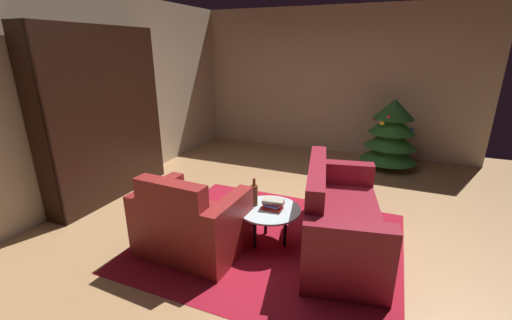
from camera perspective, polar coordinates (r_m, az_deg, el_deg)
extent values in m
plane|color=#A87C52|center=(3.92, 3.08, -11.77)|extent=(8.02, 8.02, 0.00)
cube|color=tan|center=(6.68, 13.28, 12.90)|extent=(5.34, 0.06, 2.72)
cube|color=tan|center=(4.96, -27.20, 9.44)|extent=(0.06, 6.80, 2.72)
cube|color=maroon|center=(3.71, 2.58, -13.67)|extent=(2.66, 2.31, 0.01)
cube|color=black|center=(4.76, -23.53, 6.79)|extent=(0.03, 1.84, 2.25)
cube|color=black|center=(5.51, -17.95, 8.88)|extent=(0.32, 0.02, 2.25)
cube|color=black|center=(4.32, -33.41, 4.13)|extent=(0.32, 0.02, 2.25)
cube|color=black|center=(5.18, -23.10, -5.26)|extent=(0.30, 1.79, 0.03)
cube|color=black|center=(5.05, -23.63, -1.40)|extent=(0.30, 1.79, 0.03)
cube|color=black|center=(4.94, -24.19, 2.65)|extent=(0.30, 1.79, 0.02)
cube|color=black|center=(4.86, -24.77, 6.85)|extent=(0.30, 1.79, 0.02)
cube|color=black|center=(4.81, -25.38, 11.17)|extent=(0.30, 1.79, 0.02)
cube|color=black|center=(4.79, -26.02, 15.56)|extent=(0.30, 1.79, 0.02)
cube|color=black|center=(4.79, -26.69, 19.96)|extent=(0.30, 1.79, 0.03)
cube|color=black|center=(4.96, -25.61, 6.21)|extent=(0.05, 0.95, 0.59)
cube|color=black|center=(4.94, -25.41, 6.20)|extent=(0.03, 0.98, 0.62)
cube|color=brown|center=(5.74, -17.66, -0.65)|extent=(0.20, 0.03, 0.29)
cube|color=#358638|center=(5.72, -18.08, -0.92)|extent=(0.17, 0.05, 0.25)
cube|color=gold|center=(5.66, -18.18, -1.09)|extent=(0.23, 0.04, 0.26)
cube|color=#10648B|center=(5.63, -18.55, -1.20)|extent=(0.21, 0.04, 0.26)
cube|color=#B4A79B|center=(5.60, -18.71, -1.36)|extent=(0.24, 0.04, 0.26)
cube|color=red|center=(5.64, -18.21, 2.57)|extent=(0.17, 0.05, 0.22)
cube|color=#4E332C|center=(5.59, -18.49, 2.83)|extent=(0.19, 0.03, 0.30)
cube|color=red|center=(5.57, -18.71, 2.45)|extent=(0.19, 0.04, 0.24)
cube|color=#0B748A|center=(5.53, -18.95, 2.55)|extent=(0.20, 0.04, 0.29)
cube|color=gold|center=(5.50, -19.32, 2.53)|extent=(0.19, 0.04, 0.31)
cube|color=#1C4899|center=(5.48, -19.46, 1.93)|extent=(0.21, 0.04, 0.21)
cube|color=#2E8B4D|center=(5.44, -19.37, 14.33)|extent=(0.19, 0.04, 0.30)
cube|color=teal|center=(5.40, -19.53, 13.90)|extent=(0.22, 0.03, 0.23)
cube|color=gold|center=(5.39, -20.07, 14.21)|extent=(0.17, 0.04, 0.30)
cube|color=#4A2521|center=(5.36, -20.31, 13.71)|extent=(0.17, 0.03, 0.22)
cube|color=orange|center=(5.33, -20.70, 13.71)|extent=(0.16, 0.05, 0.23)
cube|color=gold|center=(5.43, -19.69, 18.02)|extent=(0.21, 0.04, 0.26)
cube|color=navy|center=(5.40, -19.93, 17.84)|extent=(0.22, 0.03, 0.23)
cube|color=#277085|center=(5.39, -20.57, 18.09)|extent=(0.15, 0.04, 0.29)
cube|color=navy|center=(5.35, -20.66, 17.55)|extent=(0.19, 0.03, 0.19)
cube|color=orange|center=(5.31, -20.95, 17.93)|extent=(0.20, 0.03, 0.27)
cube|color=#4A3718|center=(5.29, -21.39, 17.50)|extent=(0.16, 0.03, 0.20)
cube|color=#1C5095|center=(5.24, -21.42, 17.56)|extent=(0.24, 0.04, 0.21)
cube|color=gold|center=(5.23, -22.13, 17.67)|extent=(0.15, 0.03, 0.25)
cube|color=maroon|center=(3.54, -10.76, -12.07)|extent=(0.75, 0.78, 0.39)
cube|color=maroon|center=(3.14, -14.33, -7.64)|extent=(0.72, 0.20, 0.47)
cube|color=maroon|center=(3.27, -4.58, -11.95)|extent=(0.19, 0.75, 0.65)
cube|color=maroon|center=(3.73, -16.36, -8.61)|extent=(0.19, 0.75, 0.65)
ellipsoid|color=gray|center=(3.46, -10.25, -7.48)|extent=(0.29, 0.19, 0.18)
sphere|color=gray|center=(3.54, -9.44, -5.82)|extent=(0.13, 0.13, 0.13)
cube|color=maroon|center=(3.63, 14.53, -11.30)|extent=(0.98, 1.44, 0.42)
cube|color=maroon|center=(3.42, 10.31, -4.54)|extent=(0.41, 1.33, 0.47)
cube|color=maroon|center=(2.92, 15.33, -16.41)|extent=(0.76, 0.32, 0.68)
cube|color=maroon|center=(4.24, 14.28, -4.74)|extent=(0.76, 0.32, 0.68)
cylinder|color=black|center=(3.53, 5.01, -11.94)|extent=(0.04, 0.04, 0.38)
cylinder|color=black|center=(3.74, 1.67, -10.00)|extent=(0.04, 0.04, 0.38)
cylinder|color=black|center=(3.50, -0.20, -12.19)|extent=(0.04, 0.04, 0.38)
cylinder|color=silver|center=(3.49, 2.29, -8.51)|extent=(0.66, 0.66, 0.02)
cube|color=red|center=(3.48, 2.80, -8.21)|extent=(0.21, 0.15, 0.03)
cube|color=#BB3C27|center=(3.47, 2.90, -7.87)|extent=(0.16, 0.12, 0.02)
cube|color=#2C4A95|center=(3.46, 3.00, -7.57)|extent=(0.15, 0.17, 0.02)
cube|color=red|center=(3.45, 3.00, -7.41)|extent=(0.22, 0.12, 0.02)
cube|color=#9A9882|center=(3.45, 2.99, -6.99)|extent=(0.23, 0.15, 0.03)
cylinder|color=#5E2A12|center=(3.51, -0.34, -6.11)|extent=(0.08, 0.08, 0.22)
cylinder|color=#5E2A12|center=(3.45, -0.34, -3.83)|extent=(0.03, 0.03, 0.08)
cylinder|color=brown|center=(6.20, 21.59, -0.61)|extent=(0.08, 0.08, 0.14)
cone|color=#2A682A|center=(6.13, 21.85, 1.45)|extent=(0.93, 0.93, 0.32)
cone|color=#2A682A|center=(6.07, 22.12, 3.62)|extent=(0.84, 0.84, 0.32)
cone|color=#2A682A|center=(6.01, 22.40, 5.84)|extent=(0.75, 0.75, 0.32)
cone|color=#2A682A|center=(5.97, 22.69, 8.10)|extent=(0.66, 0.66, 0.32)
sphere|color=blue|center=(6.32, 19.00, 2.54)|extent=(0.06, 0.06, 0.06)
sphere|color=blue|center=(6.04, 25.18, 4.68)|extent=(0.06, 0.06, 0.06)
sphere|color=yellow|center=(5.75, 20.82, 5.99)|extent=(0.08, 0.08, 0.08)
sphere|color=red|center=(6.38, 21.48, 4.84)|extent=(0.07, 0.07, 0.07)
sphere|color=red|center=(6.09, 19.72, 6.72)|extent=(0.07, 0.07, 0.07)
sphere|color=red|center=(5.73, 21.85, 6.93)|extent=(0.05, 0.05, 0.05)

